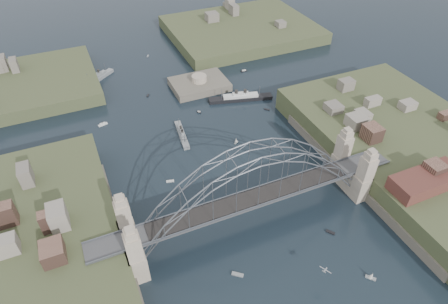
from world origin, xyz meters
TOP-DOWN VIEW (x-y plane):
  - ground at (0.00, 0.00)m, footprint 500.00×500.00m
  - bridge at (0.00, 0.00)m, footprint 84.00×13.80m
  - shore_west at (-57.32, 0.00)m, footprint 50.50×90.00m
  - shore_east at (57.32, 0.00)m, footprint 50.50×90.00m
  - headland_nw at (-55.00, 95.00)m, footprint 60.00×45.00m
  - headland_ne at (50.00, 110.00)m, footprint 70.00×55.00m
  - fort_island at (12.00, 70.00)m, footprint 22.00×16.00m
  - wharf_shed at (44.00, -14.00)m, footprint 20.00×8.00m
  - finger_pier at (39.00, -28.00)m, footprint 4.00×22.00m
  - naval_cruiser_near at (-4.97, 42.41)m, footprint 3.90×15.76m
  - naval_cruiser_far at (-24.58, 92.62)m, footprint 14.90×12.75m
  - ocean_liner at (23.19, 54.96)m, footprint 24.52×9.56m
  - aeroplane at (6.26, -23.65)m, footprint 1.64×2.63m
  - small_boat_a at (-15.42, 22.78)m, footprint 2.40×1.31m
  - small_boat_b at (10.35, 31.54)m, footprint 1.74×1.52m
  - small_boat_c at (-10.42, -13.73)m, footprint 2.77×2.51m
  - small_boat_d at (29.27, 44.82)m, footprint 1.96×2.00m
  - small_boat_e at (-28.58, 59.79)m, footprint 3.45×1.84m
  - small_boat_f at (5.37, 53.21)m, footprint 1.49×1.49m
  - small_boat_g at (17.75, -27.06)m, footprint 2.19×2.36m
  - small_boat_h at (-8.85, 72.20)m, footprint 1.51×2.02m
  - small_boat_i at (32.22, 10.41)m, footprint 2.52×0.87m
  - small_boat_k at (0.18, 105.56)m, footprint 1.31×1.91m
  - small_boat_l at (-35.12, 30.45)m, footprint 2.81×1.25m
  - small_boat_m at (17.04, -12.20)m, footprint 2.02×2.36m
  - small_boat_n at (34.33, 74.88)m, footprint 2.80×1.05m

SIDE VIEW (x-z plane):
  - fort_island at x=12.00m, z-range -5.04..4.36m
  - ground at x=0.00m, z-range 0.00..0.00m
  - small_boat_a at x=-15.42m, z-range -0.08..0.38m
  - small_boat_c at x=-10.42m, z-range -0.08..0.38m
  - small_boat_d at x=29.27m, z-range -0.08..0.38m
  - small_boat_h at x=-8.85m, z-range -0.08..0.38m
  - small_boat_i at x=32.22m, z-range -0.08..0.38m
  - small_boat_k at x=0.18m, z-range -0.08..0.38m
  - small_boat_m at x=17.04m, z-range -0.08..0.38m
  - small_boat_e at x=-28.58m, z-range -0.43..0.99m
  - small_boat_n at x=34.33m, z-range -0.43..0.99m
  - small_boat_l at x=-35.12m, z-range -0.43..1.00m
  - small_boat_f at x=5.37m, z-range -0.41..1.01m
  - headland_nw at x=-55.00m, z-range -4.00..5.00m
  - finger_pier at x=39.00m, z-range 0.00..1.40m
  - naval_cruiser_near at x=-4.97m, z-range -1.62..3.07m
  - headland_ne at x=50.00m, z-range -4.00..5.50m
  - small_boat_g at x=17.75m, z-range -0.33..2.05m
  - naval_cruiser_far at x=-24.58m, z-range -2.01..3.82m
  - ocean_liner at x=23.19m, z-range -2.07..3.94m
  - small_boat_b at x=10.35m, z-range -0.19..2.18m
  - shore_west at x=-57.32m, z-range -4.03..7.97m
  - shore_east at x=57.32m, z-range -4.03..7.97m
  - aeroplane at x=6.26m, z-range 5.40..5.82m
  - wharf_shed at x=44.00m, z-range 8.00..12.00m
  - bridge at x=0.00m, z-range 0.02..24.62m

